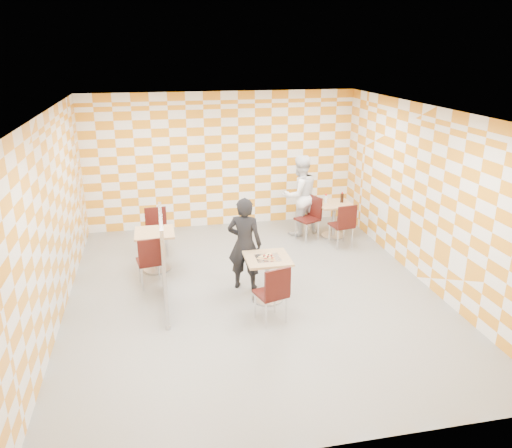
# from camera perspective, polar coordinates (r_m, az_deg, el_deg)

# --- Properties ---
(room_shell) EXTENTS (7.00, 7.00, 7.00)m
(room_shell) POSITION_cam_1_polar(r_m,az_deg,el_deg) (8.37, -1.14, 2.99)
(room_shell) COLOR gray
(room_shell) RESTS_ON ground
(main_table) EXTENTS (0.70, 0.70, 0.75)m
(main_table) POSITION_cam_1_polar(r_m,az_deg,el_deg) (8.00, 1.32, -5.43)
(main_table) COLOR tan
(main_table) RESTS_ON ground
(second_table) EXTENTS (0.70, 0.70, 0.75)m
(second_table) POSITION_cam_1_polar(r_m,az_deg,el_deg) (10.82, 8.91, 1.15)
(second_table) COLOR tan
(second_table) RESTS_ON ground
(empty_table) EXTENTS (0.70, 0.70, 0.75)m
(empty_table) POSITION_cam_1_polar(r_m,az_deg,el_deg) (9.25, -11.44, -2.26)
(empty_table) COLOR tan
(empty_table) RESTS_ON ground
(chair_main_front) EXTENTS (0.52, 0.53, 0.92)m
(chair_main_front) POSITION_cam_1_polar(r_m,az_deg,el_deg) (7.34, 2.06, -7.60)
(chair_main_front) COLOR #380E0B
(chair_main_front) RESTS_ON ground
(chair_second_front) EXTENTS (0.48, 0.49, 0.92)m
(chair_second_front) POSITION_cam_1_polar(r_m,az_deg,el_deg) (10.22, 10.02, 0.19)
(chair_second_front) COLOR #380E0B
(chair_second_front) RESTS_ON ground
(chair_second_side) EXTENTS (0.56, 0.56, 0.92)m
(chair_second_side) POSITION_cam_1_polar(r_m,az_deg,el_deg) (10.61, 6.29, 1.10)
(chair_second_side) COLOR #380E0B
(chair_second_side) RESTS_ON ground
(chair_empty_near) EXTENTS (0.49, 0.49, 0.92)m
(chair_empty_near) POSITION_cam_1_polar(r_m,az_deg,el_deg) (8.57, -11.97, -3.85)
(chair_empty_near) COLOR #380E0B
(chair_empty_near) RESTS_ON ground
(chair_empty_far) EXTENTS (0.44, 0.45, 0.92)m
(chair_empty_far) POSITION_cam_1_polar(r_m,az_deg,el_deg) (9.98, -11.30, -0.38)
(chair_empty_far) COLOR #380E0B
(chair_empty_far) RESTS_ON ground
(partition) EXTENTS (0.08, 1.38, 1.55)m
(partition) POSITION_cam_1_polar(r_m,az_deg,el_deg) (7.77, -10.52, -4.30)
(partition) COLOR white
(partition) RESTS_ON ground
(man_dark) EXTENTS (0.69, 0.58, 1.60)m
(man_dark) POSITION_cam_1_polar(r_m,az_deg,el_deg) (8.29, -1.31, -2.30)
(man_dark) COLOR black
(man_dark) RESTS_ON ground
(man_white) EXTENTS (1.00, 0.87, 1.75)m
(man_white) POSITION_cam_1_polar(r_m,az_deg,el_deg) (10.79, 5.02, 3.30)
(man_white) COLOR white
(man_white) RESTS_ON ground
(pizza_on_foil) EXTENTS (0.40, 0.40, 0.04)m
(pizza_on_foil) POSITION_cam_1_polar(r_m,az_deg,el_deg) (7.88, 1.36, -3.77)
(pizza_on_foil) COLOR silver
(pizza_on_foil) RESTS_ON main_table
(sport_bottle) EXTENTS (0.06, 0.06, 0.20)m
(sport_bottle) POSITION_cam_1_polar(r_m,az_deg,el_deg) (10.72, 7.98, 2.87)
(sport_bottle) COLOR white
(sport_bottle) RESTS_ON second_table
(soda_bottle) EXTENTS (0.07, 0.07, 0.23)m
(soda_bottle) POSITION_cam_1_polar(r_m,az_deg,el_deg) (10.79, 9.80, 2.97)
(soda_bottle) COLOR black
(soda_bottle) RESTS_ON second_table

